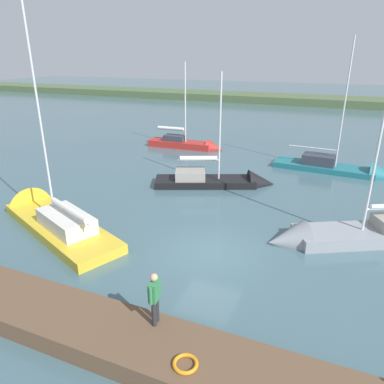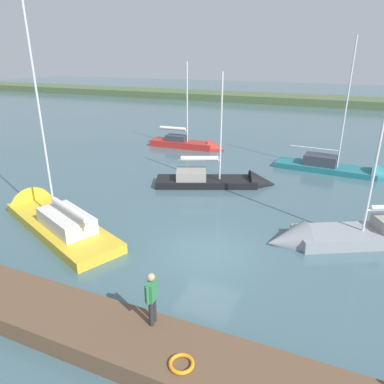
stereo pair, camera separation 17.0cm
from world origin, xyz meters
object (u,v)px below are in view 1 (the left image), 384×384
at_px(sailboat_mid_channel, 344,171).
at_px(person_on_dock, 155,295).
at_px(sailboat_near_dock, 46,217).
at_px(sailboat_inner_slip, 189,145).
at_px(sailboat_outer_mooring, 223,182).
at_px(sailboat_far_right, 349,237).
at_px(life_ring_buoy, 185,364).

relative_size(sailboat_mid_channel, person_on_dock, 5.99).
relative_size(sailboat_near_dock, sailboat_inner_slip, 1.37).
bearing_deg(sailboat_near_dock, person_on_dock, 174.10).
distance_m(sailboat_outer_mooring, sailboat_inner_slip, 9.97).
bearing_deg(sailboat_far_right, life_ring_buoy, 40.36).
distance_m(sailboat_far_right, person_on_dock, 10.20).
bearing_deg(sailboat_inner_slip, sailboat_near_dock, -94.91).
bearing_deg(sailboat_near_dock, sailboat_mid_channel, -110.96).
bearing_deg(life_ring_buoy, sailboat_inner_slip, -67.06).
xyz_separation_m(sailboat_near_dock, sailboat_inner_slip, (-0.83, -16.55, 0.03)).
bearing_deg(sailboat_mid_channel, sailboat_far_right, -83.64).
relative_size(sailboat_mid_channel, sailboat_near_dock, 0.92).
bearing_deg(sailboat_near_dock, sailboat_outer_mooring, -104.87).
distance_m(sailboat_mid_channel, person_on_dock, 19.91).
relative_size(life_ring_buoy, sailboat_mid_channel, 0.07).
relative_size(life_ring_buoy, sailboat_outer_mooring, 0.08).
bearing_deg(sailboat_near_dock, life_ring_buoy, 172.96).
relative_size(life_ring_buoy, sailboat_far_right, 0.07).
xyz_separation_m(sailboat_outer_mooring, sailboat_mid_channel, (-7.21, -5.76, -0.04)).
height_order(sailboat_far_right, sailboat_near_dock, sailboat_near_dock).
distance_m(sailboat_far_right, sailboat_inner_slip, 18.59).
bearing_deg(sailboat_far_right, sailboat_near_dock, -14.01).
relative_size(sailboat_near_dock, person_on_dock, 6.54).
bearing_deg(sailboat_inner_slip, sailboat_mid_channel, -12.18).
bearing_deg(sailboat_outer_mooring, sailboat_far_right, -55.47).
xyz_separation_m(sailboat_far_right, sailboat_outer_mooring, (7.56, -4.82, -0.02)).
bearing_deg(life_ring_buoy, sailboat_near_dock, -30.33).
bearing_deg(person_on_dock, sailboat_near_dock, 145.13).
distance_m(sailboat_outer_mooring, sailboat_near_dock, 10.76).
xyz_separation_m(life_ring_buoy, person_on_dock, (1.40, -1.06, 0.91)).
relative_size(sailboat_outer_mooring, sailboat_near_dock, 0.72).
distance_m(sailboat_far_right, sailboat_mid_channel, 10.59).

